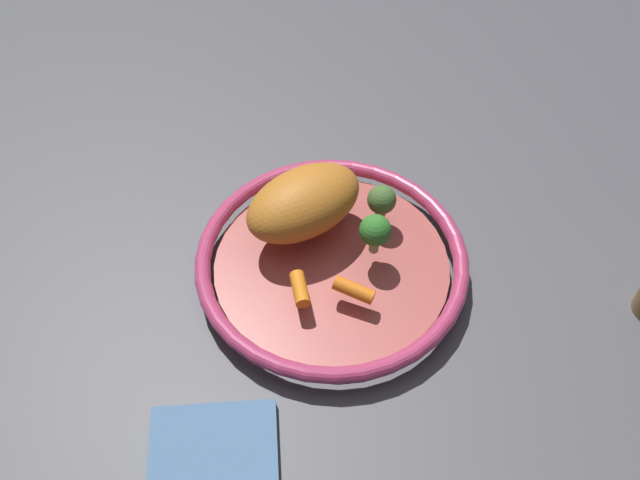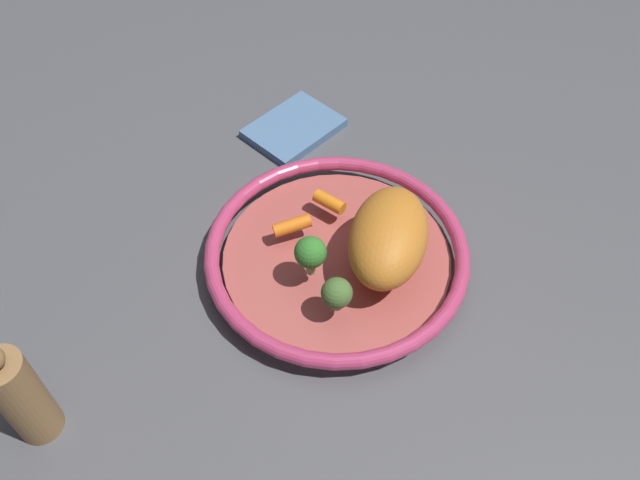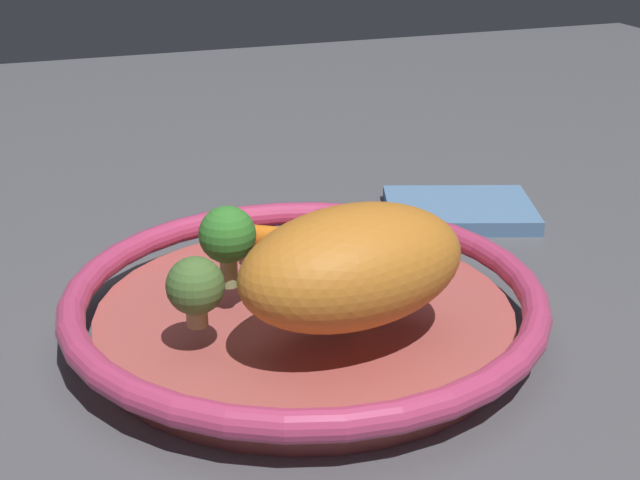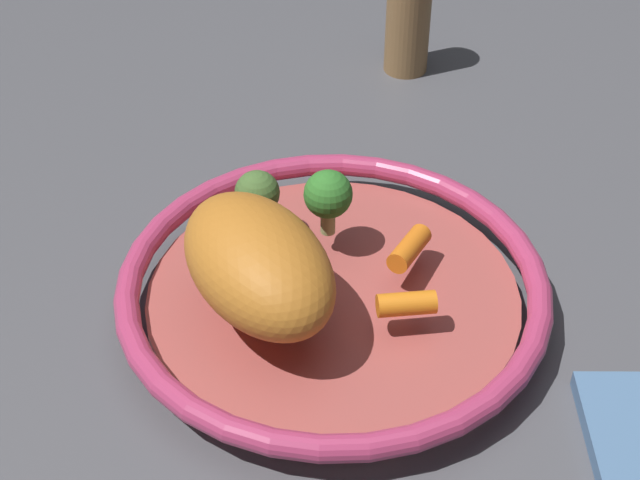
{
  "view_description": "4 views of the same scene",
  "coord_description": "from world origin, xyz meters",
  "px_view_note": "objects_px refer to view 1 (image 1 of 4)",
  "views": [
    {
      "loc": [
        -0.24,
        -0.51,
        0.78
      ],
      "look_at": [
        -0.02,
        0.0,
        0.08
      ],
      "focal_mm": 42.0,
      "sensor_mm": 36.0,
      "label": 1
    },
    {
      "loc": [
        0.49,
        0.2,
        0.7
      ],
      "look_at": [
        0.02,
        -0.01,
        0.07
      ],
      "focal_mm": 36.97,
      "sensor_mm": 36.0,
      "label": 2
    },
    {
      "loc": [
        0.19,
        0.55,
        0.32
      ],
      "look_at": [
        -0.02,
        -0.01,
        0.07
      ],
      "focal_mm": 50.94,
      "sensor_mm": 36.0,
      "label": 3
    },
    {
      "loc": [
        -0.52,
        0.19,
        0.54
      ],
      "look_at": [
        0.01,
        0.01,
        0.07
      ],
      "focal_mm": 53.23,
      "sensor_mm": 36.0,
      "label": 4
    }
  ],
  "objects_px": {
    "broccoli_floret_small": "(375,231)",
    "broccoli_floret_mid": "(382,200)",
    "baby_carrot_left": "(353,290)",
    "roast_chicken_piece": "(304,203)",
    "baby_carrot_right": "(300,289)",
    "serving_bowl": "(332,264)",
    "dish_towel": "(214,449)"
  },
  "relations": [
    {
      "from": "roast_chicken_piece",
      "to": "baby_carrot_right",
      "type": "xyz_separation_m",
      "value": [
        -0.05,
        -0.1,
        -0.03
      ]
    },
    {
      "from": "baby_carrot_left",
      "to": "dish_towel",
      "type": "distance_m",
      "value": 0.24
    },
    {
      "from": "broccoli_floret_small",
      "to": "baby_carrot_left",
      "type": "bearing_deg",
      "value": -135.91
    },
    {
      "from": "baby_carrot_right",
      "to": "broccoli_floret_small",
      "type": "height_order",
      "value": "broccoli_floret_small"
    },
    {
      "from": "dish_towel",
      "to": "serving_bowl",
      "type": "bearing_deg",
      "value": 38.26
    },
    {
      "from": "baby_carrot_right",
      "to": "broccoli_floret_mid",
      "type": "distance_m",
      "value": 0.16
    },
    {
      "from": "broccoli_floret_mid",
      "to": "dish_towel",
      "type": "height_order",
      "value": "broccoli_floret_mid"
    },
    {
      "from": "roast_chicken_piece",
      "to": "broccoli_floret_mid",
      "type": "xyz_separation_m",
      "value": [
        0.1,
        -0.03,
        -0.01
      ]
    },
    {
      "from": "serving_bowl",
      "to": "broccoli_floret_small",
      "type": "relative_size",
      "value": 5.86
    },
    {
      "from": "broccoli_floret_mid",
      "to": "serving_bowl",
      "type": "bearing_deg",
      "value": -156.64
    },
    {
      "from": "baby_carrot_right",
      "to": "baby_carrot_left",
      "type": "bearing_deg",
      "value": -25.35
    },
    {
      "from": "broccoli_floret_mid",
      "to": "baby_carrot_left",
      "type": "bearing_deg",
      "value": -130.65
    },
    {
      "from": "baby_carrot_right",
      "to": "baby_carrot_left",
      "type": "distance_m",
      "value": 0.06
    },
    {
      "from": "broccoli_floret_mid",
      "to": "dish_towel",
      "type": "bearing_deg",
      "value": -145.51
    },
    {
      "from": "roast_chicken_piece",
      "to": "broccoli_floret_small",
      "type": "height_order",
      "value": "roast_chicken_piece"
    },
    {
      "from": "baby_carrot_right",
      "to": "baby_carrot_left",
      "type": "xyz_separation_m",
      "value": [
        0.06,
        -0.03,
        -0.0
      ]
    },
    {
      "from": "roast_chicken_piece",
      "to": "baby_carrot_left",
      "type": "height_order",
      "value": "roast_chicken_piece"
    },
    {
      "from": "roast_chicken_piece",
      "to": "broccoli_floret_small",
      "type": "relative_size",
      "value": 2.67
    },
    {
      "from": "baby_carrot_left",
      "to": "serving_bowl",
      "type": "bearing_deg",
      "value": 88.74
    },
    {
      "from": "broccoli_floret_mid",
      "to": "roast_chicken_piece",
      "type": "bearing_deg",
      "value": 164.77
    },
    {
      "from": "roast_chicken_piece",
      "to": "baby_carrot_left",
      "type": "xyz_separation_m",
      "value": [
        0.01,
        -0.13,
        -0.03
      ]
    },
    {
      "from": "baby_carrot_right",
      "to": "broccoli_floret_small",
      "type": "xyz_separation_m",
      "value": [
        0.11,
        0.02,
        0.03
      ]
    },
    {
      "from": "roast_chicken_piece",
      "to": "dish_towel",
      "type": "bearing_deg",
      "value": -131.14
    },
    {
      "from": "roast_chicken_piece",
      "to": "dish_towel",
      "type": "height_order",
      "value": "roast_chicken_piece"
    },
    {
      "from": "baby_carrot_right",
      "to": "serving_bowl",
      "type": "bearing_deg",
      "value": 32.58
    },
    {
      "from": "baby_carrot_left",
      "to": "broccoli_floret_small",
      "type": "relative_size",
      "value": 0.85
    },
    {
      "from": "serving_bowl",
      "to": "dish_towel",
      "type": "height_order",
      "value": "serving_bowl"
    },
    {
      "from": "broccoli_floret_small",
      "to": "broccoli_floret_mid",
      "type": "relative_size",
      "value": 1.25
    },
    {
      "from": "serving_bowl",
      "to": "broccoli_floret_small",
      "type": "xyz_separation_m",
      "value": [
        0.05,
        -0.01,
        0.06
      ]
    },
    {
      "from": "serving_bowl",
      "to": "baby_carrot_right",
      "type": "bearing_deg",
      "value": -147.42
    },
    {
      "from": "serving_bowl",
      "to": "baby_carrot_left",
      "type": "bearing_deg",
      "value": -91.26
    },
    {
      "from": "baby_carrot_left",
      "to": "roast_chicken_piece",
      "type": "bearing_deg",
      "value": 94.47
    }
  ]
}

